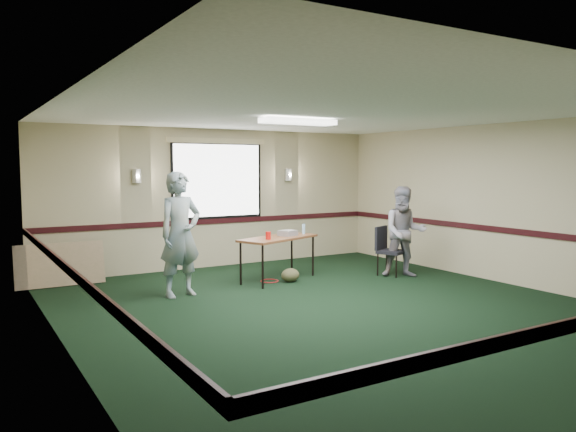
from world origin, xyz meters
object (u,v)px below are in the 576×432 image
folding_table (278,240)px  person_right (404,232)px  conference_chair (387,247)px  person_left (180,234)px  projector (288,233)px

folding_table → person_right: (2.09, -0.89, 0.11)m
folding_table → person_right: bearing=-43.9°
folding_table → conference_chair: size_ratio=1.85×
folding_table → conference_chair: 2.04m
conference_chair → person_left: (-3.82, 0.32, 0.43)m
projector → folding_table: bearing=173.4°
projector → conference_chair: conference_chair is taller
person_right → folding_table: bearing=-169.7°
folding_table → person_left: 1.91m
folding_table → person_right: size_ratio=1.01×
conference_chair → person_left: bearing=151.8°
projector → person_right: (1.86, -0.95, 0.00)m
conference_chair → person_left: person_left is taller
person_left → person_right: person_left is taller
projector → conference_chair: 1.86m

